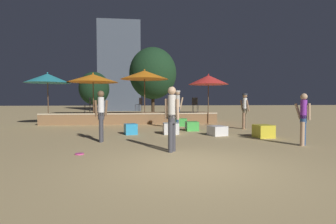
# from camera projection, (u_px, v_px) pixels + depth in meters

# --- Properties ---
(ground_plane) EXTENTS (120.00, 120.00, 0.00)m
(ground_plane) POSITION_uv_depth(u_px,v_px,m) (192.00, 166.00, 5.63)
(ground_plane) COLOR tan
(wooden_deck) EXTENTS (10.27, 3.19, 0.66)m
(wooden_deck) POSITION_uv_depth(u_px,v_px,m) (131.00, 118.00, 16.65)
(wooden_deck) COLOR olive
(wooden_deck) RESTS_ON ground
(patio_umbrella_0) EXTENTS (2.81, 2.81, 3.22)m
(patio_umbrella_0) POSITION_uv_depth(u_px,v_px,m) (145.00, 75.00, 15.32)
(patio_umbrella_0) COLOR brown
(patio_umbrella_0) RESTS_ON ground
(patio_umbrella_1) EXTENTS (2.86, 2.86, 2.97)m
(patio_umbrella_1) POSITION_uv_depth(u_px,v_px,m) (93.00, 78.00, 14.92)
(patio_umbrella_1) COLOR brown
(patio_umbrella_1) RESTS_ON ground
(patio_umbrella_2) EXTENTS (2.36, 2.36, 2.96)m
(patio_umbrella_2) POSITION_uv_depth(u_px,v_px,m) (208.00, 80.00, 15.43)
(patio_umbrella_2) COLOR brown
(patio_umbrella_2) RESTS_ON ground
(patio_umbrella_3) EXTENTS (2.45, 2.45, 2.98)m
(patio_umbrella_3) POSITION_uv_depth(u_px,v_px,m) (48.00, 78.00, 14.68)
(patio_umbrella_3) COLOR brown
(patio_umbrella_3) RESTS_ON ground
(cube_seat_0) EXTENTS (0.68, 0.68, 0.48)m
(cube_seat_0) POSITION_uv_depth(u_px,v_px,m) (263.00, 131.00, 9.91)
(cube_seat_0) COLOR yellow
(cube_seat_0) RESTS_ON ground
(cube_seat_1) EXTENTS (0.56, 0.56, 0.42)m
(cube_seat_1) POSITION_uv_depth(u_px,v_px,m) (192.00, 126.00, 12.08)
(cube_seat_1) COLOR #4CC651
(cube_seat_1) RESTS_ON ground
(cube_seat_2) EXTENTS (0.77, 0.77, 0.38)m
(cube_seat_2) POSITION_uv_depth(u_px,v_px,m) (217.00, 131.00, 10.48)
(cube_seat_2) COLOR white
(cube_seat_2) RESTS_ON ground
(cube_seat_3) EXTENTS (0.69, 0.69, 0.41)m
(cube_seat_3) POSITION_uv_depth(u_px,v_px,m) (181.00, 122.00, 14.25)
(cube_seat_3) COLOR #4CC651
(cube_seat_3) RESTS_ON ground
(cube_seat_4) EXTENTS (0.63, 0.63, 0.46)m
(cube_seat_4) POSITION_uv_depth(u_px,v_px,m) (171.00, 128.00, 10.93)
(cube_seat_4) COLOR white
(cube_seat_4) RESTS_ON ground
(cube_seat_5) EXTENTS (0.58, 0.58, 0.44)m
(cube_seat_5) POSITION_uv_depth(u_px,v_px,m) (131.00, 129.00, 10.81)
(cube_seat_5) COLOR #2D9EDB
(cube_seat_5) RESTS_ON ground
(person_0) EXTENTS (0.38, 0.40, 1.63)m
(person_0) POSITION_uv_depth(u_px,v_px,m) (303.00, 118.00, 8.13)
(person_0) COLOR #2D4C7F
(person_0) RESTS_ON ground
(person_1) EXTENTS (0.41, 0.31, 1.79)m
(person_1) POSITION_uv_depth(u_px,v_px,m) (172.00, 116.00, 7.14)
(person_1) COLOR #3F3F47
(person_1) RESTS_ON ground
(person_2) EXTENTS (0.60, 0.31, 1.90)m
(person_2) POSITION_uv_depth(u_px,v_px,m) (178.00, 106.00, 12.98)
(person_2) COLOR tan
(person_2) RESTS_ON ground
(person_3) EXTENTS (0.37, 0.49, 1.74)m
(person_3) POSITION_uv_depth(u_px,v_px,m) (245.00, 109.00, 12.77)
(person_3) COLOR #72664C
(person_3) RESTS_ON ground
(person_4) EXTENTS (0.46, 0.30, 1.74)m
(person_4) POSITION_uv_depth(u_px,v_px,m) (101.00, 114.00, 8.84)
(person_4) COLOR #3F3F47
(person_4) RESTS_ON ground
(bistro_chair_0) EXTENTS (0.47, 0.47, 0.90)m
(bistro_chair_0) POSITION_uv_depth(u_px,v_px,m) (140.00, 103.00, 17.48)
(bistro_chair_0) COLOR #47474C
(bistro_chair_0) RESTS_ON wooden_deck
(bistro_chair_1) EXTENTS (0.48, 0.48, 0.90)m
(bistro_chair_1) POSITION_uv_depth(u_px,v_px,m) (171.00, 103.00, 16.56)
(bistro_chair_1) COLOR #1E4C47
(bistro_chair_1) RESTS_ON wooden_deck
(bistro_chair_2) EXTENTS (0.45, 0.44, 0.90)m
(bistro_chair_2) POSITION_uv_depth(u_px,v_px,m) (89.00, 103.00, 15.98)
(bistro_chair_2) COLOR #2D3338
(bistro_chair_2) RESTS_ON wooden_deck
(bistro_chair_3) EXTENTS (0.45, 0.46, 0.90)m
(bistro_chair_3) POSITION_uv_depth(u_px,v_px,m) (195.00, 103.00, 16.47)
(bistro_chair_3) COLOR #2D3338
(bistro_chair_3) RESTS_ON wooden_deck
(frisbee_disc) EXTENTS (0.23, 0.23, 0.03)m
(frisbee_disc) POSITION_uv_depth(u_px,v_px,m) (79.00, 154.00, 6.82)
(frisbee_disc) COLOR #E54C99
(frisbee_disc) RESTS_ON ground
(background_tree_0) EXTENTS (4.04, 4.04, 5.92)m
(background_tree_0) POSITION_uv_depth(u_px,v_px,m) (153.00, 73.00, 22.52)
(background_tree_0) COLOR #3D2B1C
(background_tree_0) RESTS_ON ground
(background_tree_1) EXTENTS (2.58, 2.58, 3.83)m
(background_tree_1) POSITION_uv_depth(u_px,v_px,m) (94.00, 89.00, 22.65)
(background_tree_1) COLOR #3D2B1C
(background_tree_1) RESTS_ON ground
(distant_building) EXTENTS (5.32, 3.37, 11.36)m
(distant_building) POSITION_uv_depth(u_px,v_px,m) (120.00, 67.00, 33.98)
(distant_building) COLOR #4C5666
(distant_building) RESTS_ON ground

